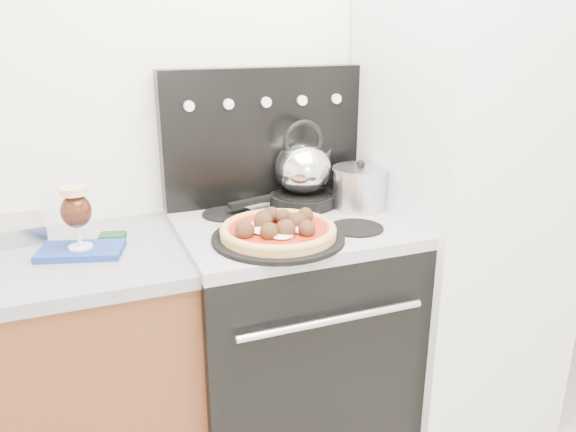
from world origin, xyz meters
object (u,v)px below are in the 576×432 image
pizza (278,228)px  beer_glass (77,217)px  tea_kettle (303,164)px  stock_pot (360,189)px  skillet (303,200)px  fridge (462,194)px  oven_mitt (81,251)px  pizza_pan (278,238)px  stove_body (289,343)px

pizza → beer_glass: bearing=165.0°
tea_kettle → stock_pot: size_ratio=1.17×
pizza → skillet: 0.37m
fridge → skillet: (-0.59, 0.18, -0.01)m
oven_mitt → skillet: 0.81m
fridge → stock_pot: size_ratio=9.62×
fridge → oven_mitt: bearing=178.8°
pizza_pan → stock_pot: bearing=26.9°
pizza → stock_pot: stock_pot is taller
pizza_pan → pizza: 0.03m
oven_mitt → beer_glass: size_ratio=1.26×
fridge → tea_kettle: 0.63m
stock_pot → fridge: bearing=-10.5°
oven_mitt → pizza: bearing=-15.0°
tea_kettle → stove_body: bearing=-132.8°
oven_mitt → pizza: pizza is taller
pizza_pan → tea_kettle: size_ratio=1.82×
fridge → beer_glass: size_ratio=9.75×
stock_pot → skillet: bearing=150.5°
fridge → stock_pot: (-0.40, 0.07, 0.04)m
oven_mitt → tea_kettle: (0.80, 0.15, 0.17)m
pizza_pan → pizza: size_ratio=1.16×
fridge → tea_kettle: fridge is taller
stove_body → oven_mitt: oven_mitt is taller
beer_glass → skillet: bearing=10.6°
skillet → oven_mitt: bearing=-169.4°
stove_body → stock_pot: (0.30, 0.05, 0.55)m
beer_glass → skillet: 0.81m
stove_body → pizza: pizza is taller
stove_body → pizza_pan: size_ratio=2.09×
oven_mitt → pizza_pan: 0.60m
tea_kettle → stock_pot: tea_kettle is taller
pizza_pan → skillet: bearing=55.1°
stove_body → beer_glass: (-0.68, 0.00, 0.58)m
stove_body → beer_glass: bearing=179.6°
pizza_pan → oven_mitt: bearing=165.0°
oven_mitt → tea_kettle: bearing=10.6°
fridge → oven_mitt: fridge is taller
fridge → skillet: bearing=163.1°
stove_body → pizza: 0.55m
oven_mitt → stock_pot: bearing=2.6°
fridge → skillet: size_ratio=7.69×
pizza_pan → tea_kettle: bearing=55.1°
pizza_pan → tea_kettle: 0.40m
stove_body → pizza: bearing=-123.0°
fridge → oven_mitt: 1.38m
oven_mitt → beer_glass: 0.11m
skillet → tea_kettle: size_ratio=1.07×
beer_glass → fridge: bearing=-1.2°
beer_glass → tea_kettle: size_ratio=0.84×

